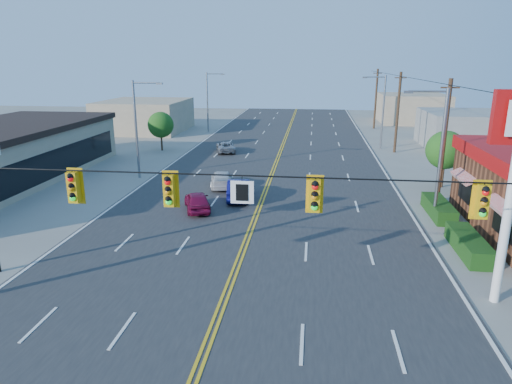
# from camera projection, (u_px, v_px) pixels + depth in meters

# --- Properties ---
(ground) EXTENTS (160.00, 160.00, 0.00)m
(ground) POSITION_uv_depth(u_px,v_px,m) (210.00, 338.00, 16.20)
(ground) COLOR gray
(ground) RESTS_ON ground
(road) EXTENTS (20.00, 120.00, 0.06)m
(road) POSITION_uv_depth(u_px,v_px,m) (267.00, 188.00, 35.26)
(road) COLOR #2D2D30
(road) RESTS_ON ground
(signal_span) EXTENTS (24.32, 0.34, 9.00)m
(signal_span) POSITION_uv_depth(u_px,v_px,m) (202.00, 208.00, 14.86)
(signal_span) COLOR #47301E
(signal_span) RESTS_ON ground
(streetlight_se) EXTENTS (2.55, 0.25, 8.00)m
(streetlight_se) POSITION_uv_depth(u_px,v_px,m) (438.00, 148.00, 27.02)
(streetlight_se) COLOR gray
(streetlight_se) RESTS_ON ground
(streetlight_ne) EXTENTS (2.55, 0.25, 8.00)m
(streetlight_ne) POSITION_uv_depth(u_px,v_px,m) (382.00, 108.00, 49.90)
(streetlight_ne) COLOR gray
(streetlight_ne) RESTS_ON ground
(streetlight_sw) EXTENTS (2.55, 0.25, 8.00)m
(streetlight_sw) POSITION_uv_depth(u_px,v_px,m) (138.00, 124.00, 37.21)
(streetlight_sw) COLOR gray
(streetlight_sw) RESTS_ON ground
(streetlight_nw) EXTENTS (2.55, 0.25, 8.00)m
(streetlight_nw) POSITION_uv_depth(u_px,v_px,m) (209.00, 99.00, 62.00)
(streetlight_nw) COLOR gray
(streetlight_nw) RESTS_ON ground
(utility_pole_near) EXTENTS (0.28, 0.28, 8.40)m
(utility_pole_near) POSITION_uv_depth(u_px,v_px,m) (444.00, 142.00, 30.76)
(utility_pole_near) COLOR #47301E
(utility_pole_near) RESTS_ON ground
(utility_pole_mid) EXTENTS (0.28, 0.28, 8.40)m
(utility_pole_mid) POSITION_uv_depth(u_px,v_px,m) (398.00, 113.00, 47.92)
(utility_pole_mid) COLOR #47301E
(utility_pole_mid) RESTS_ON ground
(utility_pole_far) EXTENTS (0.28, 0.28, 8.40)m
(utility_pole_far) POSITION_uv_depth(u_px,v_px,m) (376.00, 99.00, 65.08)
(utility_pole_far) COLOR #47301E
(utility_pole_far) RESTS_ON ground
(tree_kfc_rear) EXTENTS (2.94, 2.94, 4.41)m
(tree_kfc_rear) POSITION_uv_depth(u_px,v_px,m) (446.00, 150.00, 34.77)
(tree_kfc_rear) COLOR #47301E
(tree_kfc_rear) RESTS_ON ground
(tree_west) EXTENTS (2.80, 2.80, 4.20)m
(tree_west) POSITION_uv_depth(u_px,v_px,m) (161.00, 125.00, 49.39)
(tree_west) COLOR #47301E
(tree_west) RESTS_ON ground
(bld_east_mid) EXTENTS (12.00, 10.00, 4.00)m
(bld_east_mid) POSITION_uv_depth(u_px,v_px,m) (479.00, 130.00, 51.18)
(bld_east_mid) COLOR gray
(bld_east_mid) RESTS_ON ground
(bld_west_far) EXTENTS (11.00, 12.00, 4.20)m
(bld_west_far) POSITION_uv_depth(u_px,v_px,m) (145.00, 116.00, 63.76)
(bld_west_far) COLOR tan
(bld_west_far) RESTS_ON ground
(bld_east_far) EXTENTS (10.00, 10.00, 4.40)m
(bld_east_far) POSITION_uv_depth(u_px,v_px,m) (412.00, 108.00, 72.46)
(bld_east_far) COLOR tan
(bld_east_far) RESTS_ON ground
(car_magenta) EXTENTS (2.66, 3.97, 1.26)m
(car_magenta) POSITION_uv_depth(u_px,v_px,m) (197.00, 202.00, 29.78)
(car_magenta) COLOR maroon
(car_magenta) RESTS_ON ground
(car_blue) EXTENTS (2.09, 4.52, 1.44)m
(car_blue) POSITION_uv_depth(u_px,v_px,m) (239.00, 190.00, 32.26)
(car_blue) COLOR #10115D
(car_blue) RESTS_ON ground
(car_white) EXTENTS (2.40, 4.40, 1.21)m
(car_white) POSITION_uv_depth(u_px,v_px,m) (222.00, 180.00, 35.40)
(car_white) COLOR silver
(car_white) RESTS_ON ground
(car_silver) EXTENTS (2.82, 4.42, 1.14)m
(car_silver) POSITION_uv_depth(u_px,v_px,m) (226.00, 147.00, 48.77)
(car_silver) COLOR #9C9BA0
(car_silver) RESTS_ON ground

